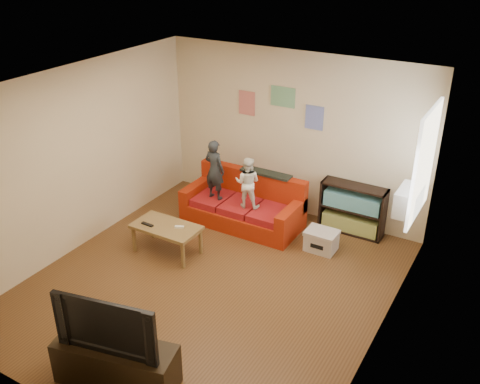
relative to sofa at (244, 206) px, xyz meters
The scene contains 17 objects.
room_shell 2.08m from the sofa, 75.21° to the right, with size 4.52×5.02×2.72m.
sofa is the anchor object (origin of this frame).
child_a 0.78m from the sofa, 159.93° to the right, with size 0.36×0.24×0.99m, color #23282C.
child_b 0.58m from the sofa, 48.13° to the right, with size 0.40×0.31×0.82m, color white.
coffee_table 1.47m from the sofa, 111.31° to the right, with size 0.99×0.54×0.44m.
remote 1.69m from the sofa, 117.78° to the right, with size 0.20×0.05×0.02m, color black.
game_controller 1.37m from the sofa, 104.18° to the right, with size 0.13×0.04×0.03m, color white.
bookshelf 1.72m from the sofa, 19.70° to the left, with size 1.01×0.30×0.81m.
window 3.00m from the sofa, ahead, with size 0.04×1.08×1.48m, color white.
ac_unit 2.68m from the sofa, ahead, with size 0.28×0.55×0.35m, color #B7B2A3.
artwork_left 1.70m from the sofa, 117.39° to the left, with size 0.30×0.01×0.40m, color #D87266.
artwork_center 1.85m from the sofa, 71.52° to the left, with size 0.42×0.01×0.32m, color #72B27F.
artwork_right 1.80m from the sofa, 43.46° to the left, with size 0.30×0.01×0.38m, color #727FCC.
file_box 1.43m from the sofa, ahead, with size 0.47×0.36×0.32m.
tv_stand 3.71m from the sofa, 81.40° to the right, with size 1.30×0.43×0.49m, color black.
television 3.75m from the sofa, 81.40° to the right, with size 1.12×0.15×0.65m, color black.
tissue 0.97m from the sofa, 18.51° to the right, with size 0.09×0.09×0.09m, color white.
Camera 1 is at (3.34, -4.93, 4.34)m, focal length 40.00 mm.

